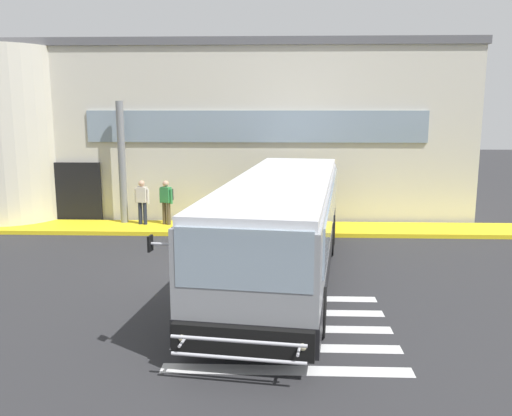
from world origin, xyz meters
The scene contains 9 objects.
ground_plane centered at (0.00, 0.00, -0.01)m, with size 80.00×90.00×0.02m, color #2B2B2D.
bay_paint_stripes centered at (2.00, -4.20, 0.00)m, with size 4.40×3.96×0.01m.
terminal_building centered at (-0.68, 11.58, 3.54)m, with size 20.80×13.80×7.10m.
boarding_curb centered at (0.00, 4.80, 0.07)m, with size 23.00×2.00×0.15m, color yellow.
entry_support_column centered at (-4.06, 5.40, 2.45)m, with size 0.28×0.28×4.61m, color slate.
bus_main_foreground centered at (1.97, -0.66, 1.33)m, with size 4.40×11.82×2.70m.
passenger_near_column centered at (-3.26, 5.07, 1.08)m, with size 0.58×0.30×1.68m.
passenger_by_doorway centered at (-2.34, 5.11, 1.11)m, with size 0.54×0.48×1.68m.
safety_bollard_yellow centered at (2.16, 3.60, 0.45)m, with size 0.18×0.18×0.90m, color yellow.
Camera 1 is at (1.81, -14.69, 4.51)m, focal length 37.70 mm.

